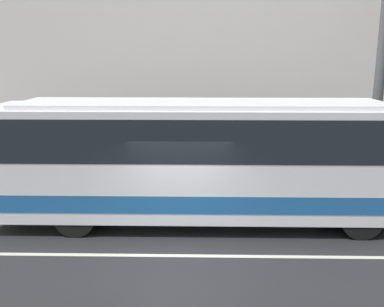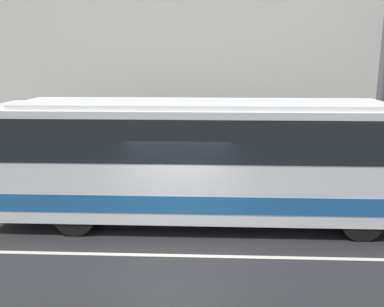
% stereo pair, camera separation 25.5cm
% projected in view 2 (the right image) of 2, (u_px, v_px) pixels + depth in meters
% --- Properties ---
extents(ground_plane, '(60.00, 60.00, 0.00)m').
position_uv_depth(ground_plane, '(176.00, 256.00, 9.82)').
color(ground_plane, '#262628').
extents(sidewalk, '(60.00, 2.86, 0.12)m').
position_uv_depth(sidewalk, '(189.00, 184.00, 15.10)').
color(sidewalk, '#A09E99').
rests_on(sidewalk, ground_plane).
extents(building_facade, '(60.00, 0.35, 9.94)m').
position_uv_depth(building_facade, '(190.00, 47.00, 15.57)').
color(building_facade, silver).
rests_on(building_facade, ground_plane).
extents(lane_stripe, '(54.00, 0.14, 0.01)m').
position_uv_depth(lane_stripe, '(176.00, 255.00, 9.82)').
color(lane_stripe, beige).
rests_on(lane_stripe, ground_plane).
extents(transit_bus, '(11.21, 2.56, 3.32)m').
position_uv_depth(transit_bus, '(202.00, 155.00, 11.50)').
color(transit_bus, white).
rests_on(transit_bus, ground_plane).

